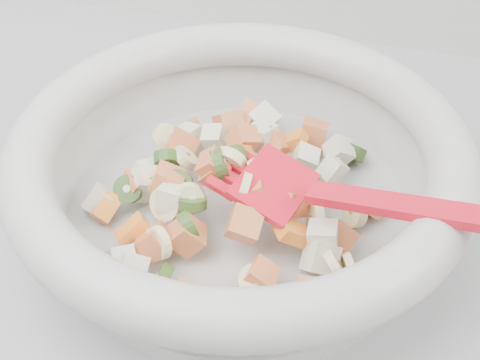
# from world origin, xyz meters

# --- Properties ---
(mixing_bowl) EXTENTS (0.43, 0.36, 0.12)m
(mixing_bowl) POSITION_xyz_m (-0.05, 1.40, 0.95)
(mixing_bowl) COLOR silver
(mixing_bowl) RESTS_ON counter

